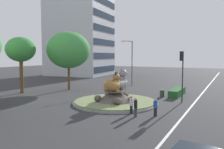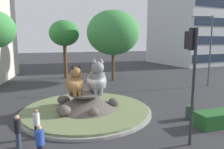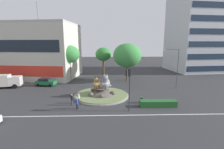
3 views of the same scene
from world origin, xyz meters
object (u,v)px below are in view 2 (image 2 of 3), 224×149
at_px(pedestrian_blue_shirt, 40,142).
at_px(second_tree_near_tower, 64,34).
at_px(cat_statue_grey, 97,79).
at_px(broadleaf_tree_behind_island, 113,33).
at_px(litter_bin, 190,112).
at_px(pedestrian_black_shirt, 18,130).
at_px(traffic_light_mast, 192,61).
at_px(streetlight_arm, 208,46).
at_px(pedestrian_white_shirt, 37,123).
at_px(office_tower, 193,1).
at_px(cat_statue_tabby, 75,83).

bearing_deg(pedestrian_blue_shirt, second_tree_near_tower, -30.18).
xyz_separation_m(cat_statue_grey, pedestrian_blue_shirt, (-3.92, -5.42, -1.55)).
xyz_separation_m(broadleaf_tree_behind_island, litter_bin, (0.54, -14.44, -5.65)).
bearing_deg(pedestrian_blue_shirt, broadleaf_tree_behind_island, -49.40).
distance_m(pedestrian_black_shirt, litter_bin, 10.40).
relative_size(cat_statue_grey, broadleaf_tree_behind_island, 0.28).
height_order(broadleaf_tree_behind_island, second_tree_near_tower, broadleaf_tree_behind_island).
xyz_separation_m(traffic_light_mast, second_tree_near_tower, (-3.77, 21.14, 1.88)).
xyz_separation_m(second_tree_near_tower, streetlight_arm, (14.46, -10.42, -1.47)).
bearing_deg(pedestrian_white_shirt, office_tower, -72.55).
height_order(pedestrian_blue_shirt, litter_bin, pedestrian_blue_shirt).
height_order(office_tower, pedestrian_black_shirt, office_tower).
xyz_separation_m(cat_statue_tabby, pedestrian_black_shirt, (-3.35, -3.97, -1.35)).
distance_m(office_tower, pedestrian_white_shirt, 45.38).
bearing_deg(litter_bin, second_tree_near_tower, 108.59).
relative_size(cat_statue_tabby, cat_statue_grey, 0.89).
distance_m(streetlight_arm, pedestrian_white_shirt, 19.80).
relative_size(second_tree_near_tower, streetlight_arm, 1.01).
xyz_separation_m(traffic_light_mast, streetlight_arm, (10.69, 10.72, 0.41)).
relative_size(broadleaf_tree_behind_island, litter_bin, 9.88).
height_order(pedestrian_black_shirt, litter_bin, pedestrian_black_shirt).
xyz_separation_m(cat_statue_tabby, pedestrian_blue_shirt, (-2.33, -5.41, -1.41)).
relative_size(cat_statue_tabby, traffic_light_mast, 0.40).
bearing_deg(cat_statue_grey, broadleaf_tree_behind_island, 162.82).
relative_size(cat_statue_grey, second_tree_near_tower, 0.32).
bearing_deg(litter_bin, cat_statue_tabby, 154.29).
xyz_separation_m(broadleaf_tree_behind_island, pedestrian_black_shirt, (-9.84, -15.03, -5.21)).
height_order(second_tree_near_tower, pedestrian_black_shirt, second_tree_near_tower).
bearing_deg(broadleaf_tree_behind_island, second_tree_near_tower, 145.48).
distance_m(cat_statue_tabby, pedestrian_black_shirt, 5.37).
relative_size(streetlight_arm, pedestrian_white_shirt, 4.79).
bearing_deg(broadleaf_tree_behind_island, litter_bin, -87.87).
xyz_separation_m(cat_statue_tabby, pedestrian_white_shirt, (-2.52, -3.22, -1.37)).
relative_size(cat_statue_grey, traffic_light_mast, 0.44).
bearing_deg(traffic_light_mast, broadleaf_tree_behind_island, -6.20).
height_order(traffic_light_mast, pedestrian_blue_shirt, traffic_light_mast).
distance_m(cat_statue_grey, traffic_light_mast, 7.17).
xyz_separation_m(pedestrian_blue_shirt, pedestrian_black_shirt, (-1.02, 1.44, 0.07)).
relative_size(cat_statue_grey, streetlight_arm, 0.33).
relative_size(traffic_light_mast, pedestrian_blue_shirt, 3.63).
bearing_deg(cat_statue_tabby, pedestrian_black_shirt, -45.65).
relative_size(broadleaf_tree_behind_island, pedestrian_blue_shirt, 5.63).
bearing_deg(pedestrian_white_shirt, cat_statue_grey, -75.95).
height_order(office_tower, litter_bin, office_tower).
bearing_deg(pedestrian_blue_shirt, office_tower, -67.36).
bearing_deg(pedestrian_white_shirt, cat_statue_tabby, -62.22).
distance_m(traffic_light_mast, litter_bin, 5.25).
bearing_deg(pedestrian_black_shirt, cat_statue_grey, 31.20).
distance_m(cat_statue_tabby, cat_statue_grey, 1.59).
xyz_separation_m(cat_statue_grey, traffic_light_mast, (3.06, -6.23, 1.79)).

